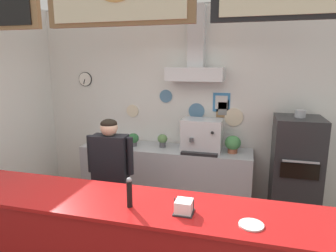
# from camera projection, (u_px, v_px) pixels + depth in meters

# --- Properties ---
(back_wall_assembly) EXTENTS (4.86, 2.49, 3.09)m
(back_wall_assembly) POSITION_uv_depth(u_px,v_px,m) (180.00, 99.00, 4.69)
(back_wall_assembly) COLOR gray
(back_wall_assembly) RESTS_ON ground_plane
(back_prep_counter) EXTENTS (2.65, 0.62, 0.91)m
(back_prep_counter) POSITION_uv_depth(u_px,v_px,m) (165.00, 176.00, 4.76)
(back_prep_counter) COLOR #A3A5AD
(back_prep_counter) RESTS_ON ground_plane
(pizza_oven) EXTENTS (0.62, 0.70, 1.60)m
(pizza_oven) POSITION_uv_depth(u_px,v_px,m) (295.00, 171.00, 4.12)
(pizza_oven) COLOR #232326
(pizza_oven) RESTS_ON ground_plane
(shop_worker) EXTENTS (0.58, 0.25, 1.56)m
(shop_worker) POSITION_uv_depth(u_px,v_px,m) (111.00, 176.00, 3.69)
(shop_worker) COLOR #232328
(shop_worker) RESTS_ON ground_plane
(espresso_machine) EXTENTS (0.59, 0.47, 0.49)m
(espresso_machine) POSITION_uv_depth(u_px,v_px,m) (202.00, 136.00, 4.45)
(espresso_machine) COLOR silver
(espresso_machine) RESTS_ON back_prep_counter
(potted_thyme) EXTENTS (0.18, 0.18, 0.20)m
(potted_thyme) POSITION_uv_depth(u_px,v_px,m) (133.00, 139.00, 4.75)
(potted_thyme) COLOR #4C4C51
(potted_thyme) RESTS_ON back_prep_counter
(potted_sage) EXTENTS (0.15, 0.15, 0.21)m
(potted_sage) POSITION_uv_depth(u_px,v_px,m) (163.00, 140.00, 4.68)
(potted_sage) COLOR #4C4C51
(potted_sage) RESTS_ON back_prep_counter
(potted_basil) EXTENTS (0.23, 0.23, 0.26)m
(potted_basil) POSITION_uv_depth(u_px,v_px,m) (233.00, 144.00, 4.38)
(potted_basil) COLOR #9E563D
(potted_basil) RESTS_ON back_prep_counter
(napkin_holder) EXTENTS (0.16, 0.15, 0.12)m
(napkin_holder) POSITION_uv_depth(u_px,v_px,m) (184.00, 207.00, 2.30)
(napkin_holder) COLOR #262628
(napkin_holder) RESTS_ON service_counter
(condiment_plate) EXTENTS (0.18, 0.18, 0.01)m
(condiment_plate) POSITION_uv_depth(u_px,v_px,m) (251.00, 225.00, 2.13)
(condiment_plate) COLOR white
(condiment_plate) RESTS_ON service_counter
(pepper_grinder) EXTENTS (0.05, 0.05, 0.25)m
(pepper_grinder) POSITION_uv_depth(u_px,v_px,m) (129.00, 192.00, 2.39)
(pepper_grinder) COLOR black
(pepper_grinder) RESTS_ON service_counter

